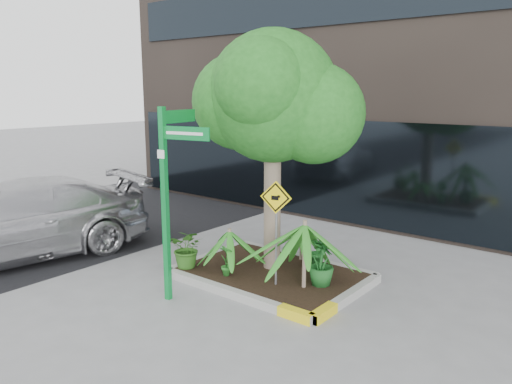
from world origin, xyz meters
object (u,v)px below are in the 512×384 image
Objects in this scene: tree at (273,97)px; cattle_sign at (276,215)px; street_sign_post at (170,183)px; parked_car at (12,221)px.

tree is 2.51× the size of cattle_sign.
street_sign_post is 1.83m from cattle_sign.
tree is 1.43× the size of street_sign_post.
tree reaches higher than street_sign_post.
parked_car is at bearing 179.02° from street_sign_post.
parked_car is 4.30m from street_sign_post.
cattle_sign is at bearing -49.61° from tree.
cattle_sign is (1.19, 1.26, -0.59)m from street_sign_post.
parked_car is 5.65m from cattle_sign.
tree is 5.94m from parked_car.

